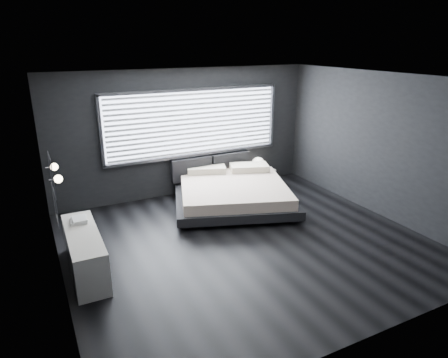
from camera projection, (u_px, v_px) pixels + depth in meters
name	position (u px, v px, depth m)	size (l,w,h in m)	color
room	(247.00, 165.00, 6.56)	(6.04, 6.00, 2.80)	black
window	(195.00, 123.00, 8.85)	(4.14, 0.09, 1.52)	white
headboard	(211.00, 166.00, 9.31)	(1.96, 0.16, 0.52)	black
sconce_near	(58.00, 179.00, 5.31)	(0.18, 0.11, 0.11)	silver
sconce_far	(54.00, 167.00, 5.82)	(0.18, 0.11, 0.11)	silver
wall_art_upper	(52.00, 175.00, 4.69)	(0.01, 0.48, 0.48)	#47474C
wall_art_lower	(55.00, 205.00, 5.05)	(0.01, 0.48, 0.48)	#47474C
bed	(233.00, 192.00, 8.52)	(3.07, 3.00, 0.63)	black
nightstand	(260.00, 176.00, 9.85)	(0.60, 0.50, 0.35)	white
orb_lamp	(258.00, 163.00, 9.75)	(0.30, 0.30, 0.30)	white
dresser	(85.00, 252.00, 6.00)	(0.48, 1.65, 0.66)	white
book_stack	(79.00, 220.00, 6.25)	(0.28, 0.35, 0.07)	white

